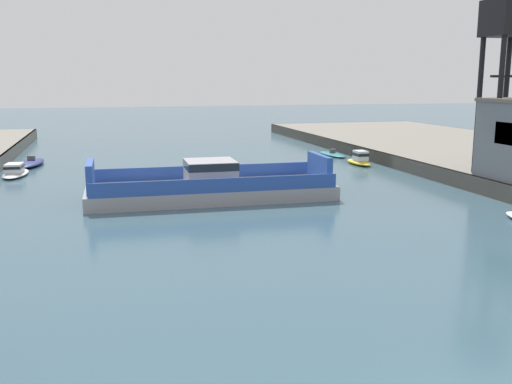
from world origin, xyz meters
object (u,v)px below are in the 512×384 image
moored_boat_upstream_b (32,163)px  crane_tower (508,37)px  moored_boat_far_right (332,154)px  moored_boat_far_left (360,159)px  chain_ferry (211,186)px  moored_boat_near_right (15,171)px

moored_boat_upstream_b → crane_tower: (40.77, -26.30, 12.68)m
moored_boat_far_right → moored_boat_upstream_b: size_ratio=0.84×
moored_boat_far_right → crane_tower: 28.84m
moored_boat_far_left → moored_boat_far_right: moored_boat_far_left is taller
chain_ferry → moored_boat_far_left: size_ratio=4.03×
moored_boat_near_right → moored_boat_upstream_b: (0.75, 7.35, -0.18)m
moored_boat_far_right → moored_boat_upstream_b: (-36.02, 0.88, 0.11)m
moored_boat_near_right → moored_boat_far_left: bearing=-2.7°
crane_tower → moored_boat_upstream_b: bearing=147.2°
chain_ferry → crane_tower: 27.56m
chain_ferry → moored_boat_far_right: size_ratio=3.18×
moored_boat_near_right → moored_boat_far_right: (36.77, 6.47, -0.29)m
moored_boat_far_right → crane_tower: bearing=-79.4°
moored_boat_far_left → moored_boat_far_right: 8.19m
moored_boat_far_left → moored_boat_far_right: bearing=89.3°
moored_boat_upstream_b → chain_ferry: bearing=-55.2°
moored_boat_far_right → crane_tower: crane_tower is taller
moored_boat_near_right → moored_boat_far_right: bearing=10.0°
crane_tower → moored_boat_near_right: bearing=155.5°
moored_boat_near_right → moored_boat_far_right: 37.33m
moored_boat_near_right → crane_tower: 47.31m
moored_boat_near_right → moored_boat_far_left: moored_boat_far_left is taller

